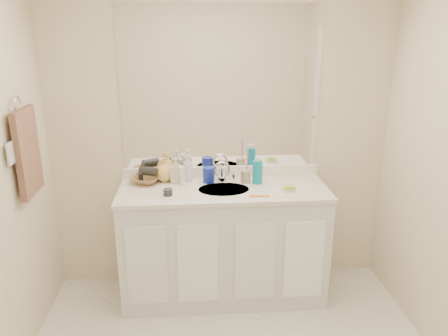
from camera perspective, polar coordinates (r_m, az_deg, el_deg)
name	(u,v)px	position (r m, az deg, el deg)	size (l,w,h in m)	color
wall_back	(221,136)	(3.34, -0.42, 4.17)	(2.60, 0.02, 2.40)	beige
vanity_cabinet	(224,244)	(3.36, -0.07, -9.91)	(1.50, 0.55, 0.85)	silver
countertop	(223,190)	(3.18, -0.07, -2.89)	(1.52, 0.57, 0.03)	silver
backsplash	(221,172)	(3.41, -0.40, -0.47)	(1.52, 0.03, 0.08)	white
sink_basin	(224,191)	(3.16, -0.04, -2.97)	(0.37, 0.37, 0.02)	beige
faucet	(222,174)	(3.31, -0.28, -0.77)	(0.02, 0.02, 0.11)	silver
mirror	(221,89)	(3.27, -0.43, 10.28)	(1.48, 0.01, 1.20)	white
blue_mug	(209,175)	(3.27, -2.02, -0.90)	(0.09, 0.09, 0.12)	#16279B
tan_cup	(246,176)	(3.27, 2.83, -1.10)	(0.07, 0.07, 0.10)	tan
toothbrush	(247,164)	(3.24, 3.04, 0.59)	(0.01, 0.01, 0.20)	#F4408B
mouthwash_bottle	(257,172)	(3.26, 4.39, -0.54)	(0.07, 0.07, 0.17)	#0E91AB
soap_dish	(289,190)	(3.16, 8.48, -2.84)	(0.10, 0.08, 0.01)	silver
green_soap	(289,187)	(3.15, 8.49, -2.52)	(0.07, 0.05, 0.03)	#A4D934
orange_comb	(259,196)	(3.03, 4.65, -3.68)	(0.13, 0.03, 0.01)	orange
dark_jar	(168,192)	(3.06, -7.35, -3.15)	(0.06, 0.06, 0.04)	#26252A
extra_white_bottle	(182,176)	(3.24, -5.47, -1.00)	(0.04, 0.04, 0.14)	white
soap_bottle_white	(188,168)	(3.31, -4.76, 0.00)	(0.08, 0.08, 0.20)	silver
soap_bottle_cream	(176,170)	(3.29, -6.27, -0.29)	(0.08, 0.09, 0.19)	beige
soap_bottle_yellow	(165,169)	(3.33, -7.78, -0.18)	(0.14, 0.14, 0.18)	#E8B85A
wicker_basket	(146,179)	(3.33, -10.14, -1.46)	(0.22, 0.22, 0.05)	olive
hair_dryer	(148,171)	(3.30, -9.85, -0.43)	(0.07, 0.07, 0.13)	black
towel_ring	(17,105)	(2.94, -25.39, 7.49)	(0.11, 0.11, 0.01)	silver
hand_towel	(28,152)	(3.00, -24.27, 1.89)	(0.04, 0.32, 0.55)	brown
switch_plate	(10,153)	(2.81, -26.13, 1.71)	(0.01, 0.09, 0.13)	silver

